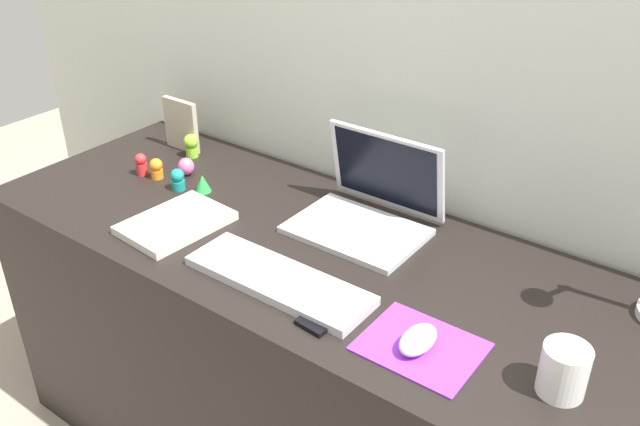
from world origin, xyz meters
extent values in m
cube|color=beige|center=(0.00, 0.35, 0.67)|extent=(2.87, 0.05, 1.35)
cube|color=black|center=(0.00, 0.00, 0.37)|extent=(1.67, 0.61, 0.74)
cube|color=silver|center=(0.05, 0.10, 0.75)|extent=(0.30, 0.21, 0.01)
cube|color=silver|center=(0.05, 0.22, 0.85)|extent=(0.30, 0.05, 0.20)
cube|color=black|center=(0.05, 0.22, 0.85)|extent=(0.27, 0.04, 0.17)
cube|color=silver|center=(0.03, -0.16, 0.75)|extent=(0.41, 0.13, 0.02)
cube|color=purple|center=(0.36, -0.16, 0.74)|extent=(0.21, 0.17, 0.00)
ellipsoid|color=silver|center=(0.36, -0.17, 0.76)|extent=(0.06, 0.10, 0.03)
cube|color=black|center=(0.18, -0.18, 0.74)|extent=(0.08, 0.13, 0.01)
cube|color=silver|center=(-0.31, -0.13, 0.75)|extent=(0.19, 0.25, 0.02)
cube|color=#B2A58C|center=(-0.62, 0.19, 0.81)|extent=(0.12, 0.02, 0.15)
cylinder|color=white|center=(0.60, -0.12, 0.79)|extent=(0.08, 0.08, 0.09)
ellipsoid|color=pink|center=(-0.49, 0.08, 0.76)|extent=(0.04, 0.04, 0.05)
cylinder|color=#8CDB33|center=(-0.56, 0.17, 0.75)|extent=(0.03, 0.03, 0.03)
sphere|color=#8CDB33|center=(-0.56, 0.17, 0.79)|extent=(0.04, 0.04, 0.04)
cylinder|color=orange|center=(-0.54, 0.02, 0.75)|extent=(0.03, 0.03, 0.02)
sphere|color=orange|center=(-0.54, 0.02, 0.78)|extent=(0.03, 0.03, 0.03)
cylinder|color=red|center=(-0.58, 0.01, 0.76)|extent=(0.03, 0.03, 0.03)
sphere|color=red|center=(-0.58, 0.01, 0.79)|extent=(0.03, 0.03, 0.03)
cylinder|color=teal|center=(-0.44, 0.01, 0.75)|extent=(0.03, 0.03, 0.03)
sphere|color=teal|center=(-0.44, 0.01, 0.78)|extent=(0.03, 0.03, 0.03)
cone|color=green|center=(-0.38, 0.04, 0.76)|extent=(0.04, 0.04, 0.05)
camera|label=1|loc=(0.78, -1.02, 1.55)|focal=38.11mm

